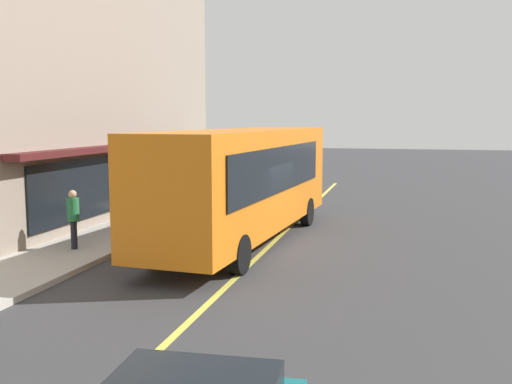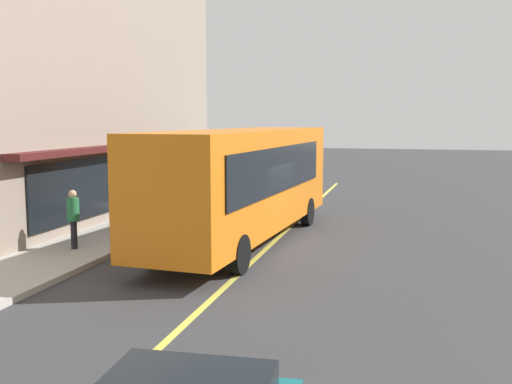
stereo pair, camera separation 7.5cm
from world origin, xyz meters
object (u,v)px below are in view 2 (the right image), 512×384
object	(u,v)px
bus	(245,179)
pedestrian_waiting	(212,175)
traffic_light	(196,150)
pedestrian_near_storefront	(177,184)
pedestrian_by_curb	(73,214)

from	to	relation	value
bus	pedestrian_waiting	size ratio (longest dim) A/B	7.24
traffic_light	bus	bearing A→B (deg)	-147.12
pedestrian_waiting	pedestrian_near_storefront	world-z (taller)	pedestrian_near_storefront
traffic_light	pedestrian_waiting	xyz separation A→B (m)	(4.39, 0.83, -1.46)
bus	traffic_light	world-z (taller)	bus
traffic_light	pedestrian_waiting	bearing A→B (deg)	10.73
bus	traffic_light	xyz separation A→B (m)	(5.65, 3.65, 0.55)
traffic_light	pedestrian_waiting	distance (m)	4.70
pedestrian_by_curb	traffic_light	bearing A→B (deg)	-4.38
pedestrian_near_storefront	pedestrian_by_curb	bearing A→B (deg)	-178.21
bus	pedestrian_near_storefront	xyz separation A→B (m)	(5.65, 4.55, -0.87)
bus	pedestrian_by_curb	size ratio (longest dim) A/B	6.69
bus	pedestrian_by_curb	bearing A→B (deg)	122.25
pedestrian_near_storefront	traffic_light	bearing A→B (deg)	-89.67
bus	pedestrian_near_storefront	world-z (taller)	bus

